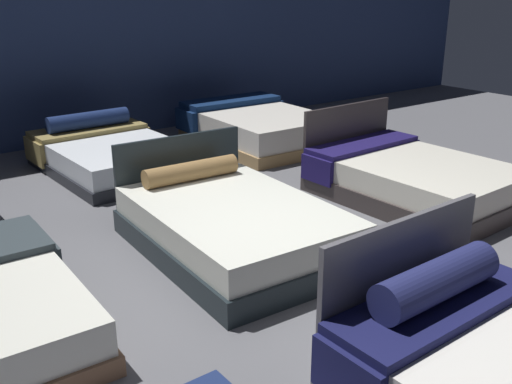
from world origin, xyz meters
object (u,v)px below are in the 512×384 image
(bed_5, at_px, (412,179))
(bed_7, at_px, (110,154))
(bed_4, at_px, (232,225))
(bed_8, at_px, (258,127))

(bed_5, relative_size, bed_7, 1.02)
(bed_4, relative_size, bed_8, 1.01)
(bed_5, xyz_separation_m, bed_8, (0.04, 2.92, 0.02))
(bed_7, xyz_separation_m, bed_8, (2.29, -0.07, 0.04))
(bed_4, relative_size, bed_5, 1.00)
(bed_5, distance_m, bed_8, 2.92)
(bed_8, bearing_deg, bed_4, -128.85)
(bed_4, distance_m, bed_5, 2.34)
(bed_4, bearing_deg, bed_5, 0.28)
(bed_4, bearing_deg, bed_8, 52.32)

